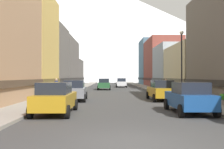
{
  "coord_description": "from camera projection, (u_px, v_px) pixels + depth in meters",
  "views": [
    {
      "loc": [
        -0.78,
        -8.24,
        2.1
      ],
      "look_at": [
        -0.29,
        37.09,
        2.46
      ],
      "focal_mm": 41.56,
      "sensor_mm": 36.0,
      "label": 1
    }
  ],
  "objects": [
    {
      "name": "ground_plane",
      "position": [
        134.0,
        142.0,
        8.23
      ],
      "size": [
        400.0,
        400.0,
        0.0
      ],
      "primitive_type": "plane",
      "color": "#3C3C3C"
    },
    {
      "name": "sidewalk_left",
      "position": [
        76.0,
        89.0,
        43.16
      ],
      "size": [
        2.5,
        100.0,
        0.15
      ],
      "primitive_type": "cube",
      "color": "gray",
      "rests_on": "ground"
    },
    {
      "name": "sidewalk_right",
      "position": [
        151.0,
        89.0,
        43.3
      ],
      "size": [
        2.5,
        100.0,
        0.15
      ],
      "primitive_type": "cube",
      "color": "gray",
      "rests_on": "ground"
    },
    {
      "name": "storefront_left_2",
      "position": [
        22.0,
        46.0,
        30.27
      ],
      "size": [
        7.31,
        8.7,
        11.66
      ],
      "color": "#D8B259",
      "rests_on": "ground"
    },
    {
      "name": "storefront_left_3",
      "position": [
        41.0,
        60.0,
        39.24
      ],
      "size": [
        7.52,
        8.44,
        9.66
      ],
      "color": "#66605B",
      "rests_on": "ground"
    },
    {
      "name": "storefront_left_4",
      "position": [
        51.0,
        64.0,
        50.76
      ],
      "size": [
        9.62,
        13.84,
        9.41
      ],
      "color": "#66605B",
      "rests_on": "ground"
    },
    {
      "name": "storefront_left_5",
      "position": [
        66.0,
        73.0,
        62.84
      ],
      "size": [
        7.71,
        9.86,
        6.16
      ],
      "color": "#66605B",
      "rests_on": "ground"
    },
    {
      "name": "storefront_right_2",
      "position": [
        199.0,
        70.0,
        33.92
      ],
      "size": [
        7.42,
        11.16,
        6.21
      ],
      "color": "beige",
      "rests_on": "ground"
    },
    {
      "name": "storefront_right_3",
      "position": [
        183.0,
        68.0,
        44.74
      ],
      "size": [
        9.32,
        9.76,
        7.5
      ],
      "color": "#99A5B2",
      "rests_on": "ground"
    },
    {
      "name": "storefront_right_4",
      "position": [
        162.0,
        64.0,
        56.04
      ],
      "size": [
        6.72,
        12.79,
        10.13
      ],
      "color": "brown",
      "rests_on": "ground"
    },
    {
      "name": "storefront_right_5",
      "position": [
        159.0,
        63.0,
        68.0
      ],
      "size": [
        9.71,
        10.31,
        11.69
      ],
      "color": "slate",
      "rests_on": "ground"
    },
    {
      "name": "car_left_0",
      "position": [
        55.0,
        98.0,
        14.46
      ],
      "size": [
        2.08,
        4.41,
        1.78
      ],
      "color": "#B28419",
      "rests_on": "ground"
    },
    {
      "name": "car_left_1",
      "position": [
        75.0,
        90.0,
        22.54
      ],
      "size": [
        2.24,
        4.48,
        1.78
      ],
      "color": "slate",
      "rests_on": "ground"
    },
    {
      "name": "car_right_0",
      "position": [
        189.0,
        97.0,
        14.81
      ],
      "size": [
        2.08,
        4.41,
        1.78
      ],
      "color": "#19478C",
      "rests_on": "ground"
    },
    {
      "name": "car_right_1",
      "position": [
        161.0,
        90.0,
        22.72
      ],
      "size": [
        2.13,
        4.43,
        1.78
      ],
      "color": "#B28419",
      "rests_on": "ground"
    },
    {
      "name": "car_driving_0",
      "position": [
        104.0,
        84.0,
        41.4
      ],
      "size": [
        2.06,
        4.4,
        1.78
      ],
      "color": "#265933",
      "rests_on": "ground"
    },
    {
      "name": "car_driving_1",
      "position": [
        121.0,
        83.0,
        50.88
      ],
      "size": [
        2.06,
        4.4,
        1.78
      ],
      "color": "silver",
      "rests_on": "ground"
    },
    {
      "name": "potted_plant_0",
      "position": [
        40.0,
        92.0,
        23.38
      ],
      "size": [
        0.64,
        0.64,
        0.99
      ],
      "color": "brown",
      "rests_on": "sidewalk_left"
    },
    {
      "name": "potted_plant_1",
      "position": [
        222.0,
        99.0,
        17.78
      ],
      "size": [
        0.46,
        0.46,
        0.76
      ],
      "color": "gray",
      "rests_on": "sidewalk_right"
    },
    {
      "name": "potted_plant_2",
      "position": [
        204.0,
        94.0,
        21.15
      ],
      "size": [
        0.66,
        0.66,
        0.9
      ],
      "color": "gray",
      "rests_on": "sidewalk_right"
    },
    {
      "name": "pedestrian_0",
      "position": [
        166.0,
        86.0,
        32.03
      ],
      "size": [
        0.36,
        0.36,
        1.68
      ],
      "color": "#333338",
      "rests_on": "sidewalk_right"
    },
    {
      "name": "pedestrian_1",
      "position": [
        56.0,
        88.0,
        26.71
      ],
      "size": [
        0.36,
        0.36,
        1.75
      ],
      "color": "navy",
      "rests_on": "sidewalk_left"
    },
    {
      "name": "streetlamp_right",
      "position": [
        182.0,
        54.0,
        21.9
      ],
      "size": [
        0.36,
        0.36,
        5.86
      ],
      "color": "black",
      "rests_on": "sidewalk_right"
    },
    {
      "name": "mountain_backdrop",
      "position": [
        95.0,
        30.0,
        268.45
      ],
      "size": [
        359.46,
        359.46,
        101.85
      ],
      "primitive_type": "cone",
      "color": "silver",
      "rests_on": "ground"
    }
  ]
}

